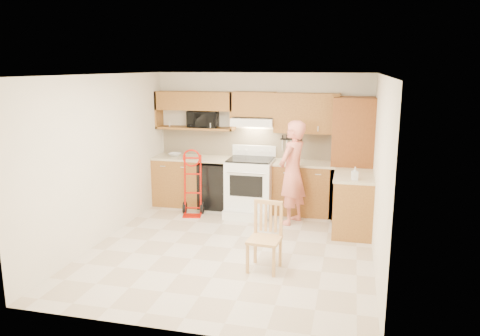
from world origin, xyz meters
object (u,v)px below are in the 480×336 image
at_px(hand_truck, 192,186).
at_px(range, 250,182).
at_px(dining_chair, 264,237).
at_px(person, 292,173).
at_px(microwave, 203,119).

bearing_deg(hand_truck, range, 7.43).
height_order(hand_truck, dining_chair, hand_truck).
height_order(person, dining_chair, person).
distance_m(person, hand_truck, 1.80).
bearing_deg(hand_truck, microwave, 80.60).
bearing_deg(person, microwave, -90.03).
distance_m(hand_truck, dining_chair, 2.58).
bearing_deg(microwave, range, -28.01).
xyz_separation_m(microwave, person, (1.79, -0.74, -0.77)).
distance_m(microwave, range, 1.50).
height_order(person, hand_truck, person).
relative_size(microwave, range, 0.47).
bearing_deg(microwave, hand_truck, -93.79).
height_order(range, dining_chair, range).
bearing_deg(range, person, -21.69).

